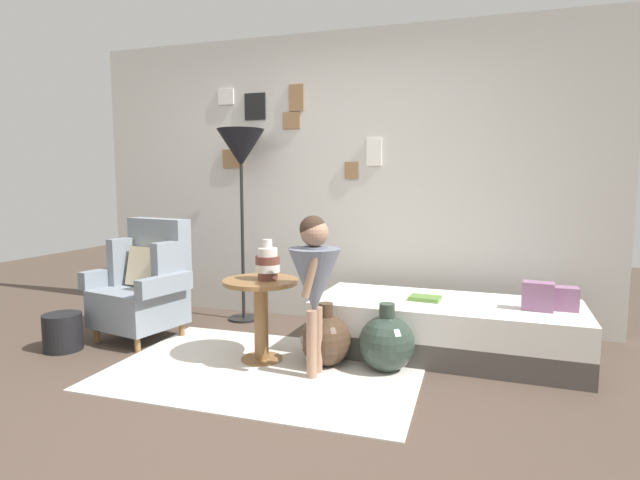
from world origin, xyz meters
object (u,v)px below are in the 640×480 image
Objects in this scene: person_child at (314,276)px; demijohn_near at (326,340)px; book_on_daybed at (425,298)px; armchair at (145,285)px; vase_striped at (268,263)px; side_table at (261,304)px; magazine_basket at (63,332)px; daybed at (445,328)px; floor_lamp at (241,154)px; demijohn_far at (387,343)px.

demijohn_near is at bearing 86.08° from person_child.
armchair is at bearing -172.39° from book_on_daybed.
person_child reaches higher than vase_striped.
side_table is 2.11× the size of magazine_basket.
person_child is at bearing 2.39° from magazine_basket.
side_table reaches higher than book_on_daybed.
side_table reaches higher than daybed.
armchair reaches higher than demijohn_near.
floor_lamp reaches higher than demijohn_far.
book_on_daybed is at bearing 36.99° from demijohn_near.
person_child is at bearing -93.92° from demijohn_near.
person_child reaches higher than side_table.
daybed is 1.11× the size of floor_lamp.
demijohn_far is at bearing 3.84° from demijohn_near.
side_table is at bearing 179.72° from vase_striped.
side_table is at bearing -57.52° from floor_lamp.
person_child is (1.05, -1.11, -0.85)m from floor_lamp.
floor_lamp is 2.05m from magazine_basket.
daybed is 1.40m from vase_striped.
demijohn_near is at bearing 6.25° from side_table.
person_child is 0.69m from demijohn_far.
daybed reaches higher than magazine_basket.
demijohn_far is at bearing 5.46° from vase_striped.
demijohn_far is (0.42, 0.03, 0.01)m from demijohn_near.
side_table is 2.07× the size of vase_striped.
magazine_basket is (-0.93, -1.19, -1.38)m from floor_lamp.
daybed is 3.28× the size of side_table.
demijohn_far is (0.83, 0.08, -0.52)m from vase_striped.
book_on_daybed reaches higher than magazine_basket.
book_on_daybed is (-0.15, -0.01, 0.22)m from daybed.
magazine_basket is (-1.53, -0.24, -0.27)m from side_table.
daybed is 4.18× the size of demijohn_far.
demijohn_far is (-0.36, -0.46, -0.01)m from daybed.
vase_striped is at bearing 158.19° from person_child.
armchair is at bearing -172.53° from daybed.
floor_lamp is 2.07m from book_on_daybed.
demijohn_near is at bearing 7.12° from vase_striped.
floor_lamp is at bearing 165.78° from book_on_daybed.
demijohn_far reaches higher than magazine_basket.
vase_striped is at bearing -10.76° from armchair.
side_table is at bearing -173.75° from demijohn_near.
daybed is 1.15m from person_child.
daybed is 8.80× the size of book_on_daybed.
person_child reaches higher than magazine_basket.
person_child is at bearing -46.45° from floor_lamp.
demijohn_near is 0.42m from demijohn_far.
person_child reaches higher than demijohn_near.
demijohn_near is (1.07, -0.90, -1.34)m from floor_lamp.
daybed is 0.58m from demijohn_far.
side_table is at bearing 8.93° from magazine_basket.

